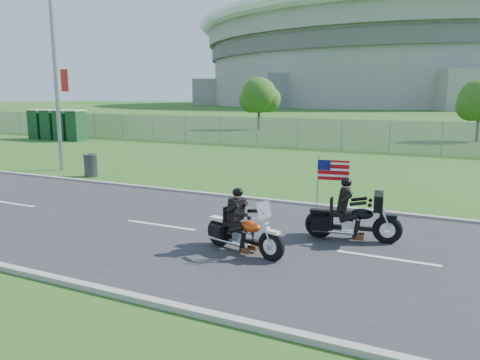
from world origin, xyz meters
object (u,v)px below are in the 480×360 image
at_px(porta_toilet_a, 76,126).
at_px(trash_can, 91,166).
at_px(porta_toilet_c, 50,125).
at_px(porta_toilet_d, 38,125).
at_px(motorcycle_lead, 243,233).
at_px(porta_toilet_b, 63,126).
at_px(streetlight, 58,49).
at_px(motorcycle_follow, 353,220).

height_order(porta_toilet_a, trash_can, porta_toilet_a).
distance_m(porta_toilet_a, porta_toilet_c, 2.80).
distance_m(porta_toilet_c, trash_can, 19.38).
distance_m(porta_toilet_d, motorcycle_lead, 32.59).
bearing_deg(porta_toilet_d, porta_toilet_b, 0.00).
height_order(streetlight, trash_can, streetlight).
bearing_deg(porta_toilet_d, motorcycle_follow, -28.73).
bearing_deg(porta_toilet_c, motorcycle_follow, -29.93).
xyz_separation_m(streetlight, porta_toilet_c, (-12.82, 10.78, -4.49)).
bearing_deg(motorcycle_follow, porta_toilet_a, 138.22).
distance_m(porta_toilet_a, trash_can, 17.24).
xyz_separation_m(porta_toilet_c, porta_toilet_d, (-1.40, 0.00, 0.00)).
xyz_separation_m(streetlight, porta_toilet_d, (-14.22, 10.78, -4.49)).
height_order(porta_toilet_c, porta_toilet_d, same).
bearing_deg(motorcycle_lead, trash_can, 164.24).
bearing_deg(porta_toilet_b, porta_toilet_d, 180.00).
relative_size(porta_toilet_c, porta_toilet_d, 1.00).
xyz_separation_m(porta_toilet_c, motorcycle_lead, (25.76, -17.99, -0.67)).
relative_size(porta_toilet_a, porta_toilet_c, 1.00).
relative_size(porta_toilet_c, trash_can, 2.38).
bearing_deg(porta_toilet_b, motorcycle_follow, -31.23).
bearing_deg(porta_toilet_a, motorcycle_lead, -38.08).
height_order(streetlight, porta_toilet_b, streetlight).
distance_m(streetlight, trash_can, 5.84).
xyz_separation_m(porta_toilet_a, porta_toilet_b, (-1.40, 0.00, 0.00)).
bearing_deg(porta_toilet_c, streetlight, -40.06).
distance_m(streetlight, porta_toilet_a, 15.39).
xyz_separation_m(porta_toilet_d, trash_can, (16.78, -11.78, -0.67)).
distance_m(motorcycle_follow, trash_can, 13.11).
xyz_separation_m(streetlight, motorcycle_lead, (12.95, -7.21, -5.16)).
distance_m(porta_toilet_b, motorcycle_lead, 30.29).
xyz_separation_m(porta_toilet_b, motorcycle_follow, (26.39, -16.00, -0.61)).
bearing_deg(motorcycle_lead, streetlight, 166.00).
bearing_deg(streetlight, porta_toilet_d, 142.83).
relative_size(porta_toilet_b, porta_toilet_c, 1.00).
relative_size(streetlight, porta_toilet_b, 4.35).
relative_size(porta_toilet_a, motorcycle_lead, 1.04).
distance_m(porta_toilet_a, motorcycle_follow, 29.68).
bearing_deg(trash_can, porta_toilet_d, 144.93).
height_order(porta_toilet_d, motorcycle_lead, porta_toilet_d).
bearing_deg(motorcycle_lead, porta_toilet_a, 157.05).
relative_size(porta_toilet_d, motorcycle_follow, 0.98).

